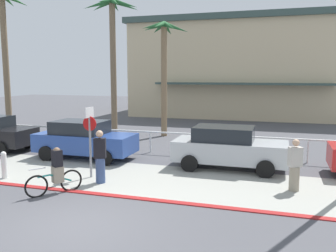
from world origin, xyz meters
TOP-DOWN VIEW (x-y plane):
  - ground_plane at (0.00, 10.00)m, footprint 80.00×80.00m
  - sidewalk_strip at (0.00, 4.20)m, footprint 44.00×4.00m
  - curb_paint at (0.00, 2.20)m, footprint 44.00×0.24m
  - building_backdrop at (1.57, 27.66)m, footprint 20.27×12.73m
  - rail_fence at (0.00, 8.50)m, footprint 25.95×0.08m
  - stop_sign_bike_lane at (-1.75, 3.81)m, footprint 0.52×0.56m
  - bollard_0 at (-4.64, 2.75)m, footprint 0.20×0.20m
  - palm_tree_0 at (-11.18, 10.54)m, footprint 2.88×3.38m
  - palm_tree_1 at (-5.10, 12.75)m, footprint 3.45×3.15m
  - palm_tree_2 at (-2.01, 13.22)m, footprint 2.71×3.33m
  - car_blue_1 at (-3.53, 6.42)m, footprint 4.40×2.02m
  - car_silver_2 at (2.83, 6.54)m, footprint 4.40×2.02m
  - cyclist_teal_0 at (-1.90, 1.91)m, footprint 1.13×1.50m
  - pedestrian_0 at (5.24, 4.37)m, footprint 0.47×0.42m
  - pedestrian_1 at (-1.09, 3.29)m, footprint 0.46×0.41m

SIDE VIEW (x-z plane):
  - ground_plane at x=0.00m, z-range 0.00..0.00m
  - sidewalk_strip at x=0.00m, z-range 0.00..0.02m
  - curb_paint at x=0.00m, z-range 0.00..0.03m
  - bollard_0 at x=-4.64m, z-range 0.02..1.02m
  - cyclist_teal_0 at x=-1.90m, z-range -0.06..1.44m
  - pedestrian_0 at x=5.24m, z-range -0.06..1.63m
  - rail_fence at x=0.00m, z-range 0.32..1.36m
  - pedestrian_1 at x=-1.09m, z-range -0.06..1.79m
  - car_blue_1 at x=-3.53m, z-range 0.03..1.72m
  - car_silver_2 at x=2.83m, z-range 0.03..1.72m
  - stop_sign_bike_lane at x=-1.75m, z-range 0.40..2.96m
  - building_backdrop at x=1.57m, z-range 0.02..8.60m
  - palm_tree_2 at x=-2.01m, z-range 1.76..8.58m
  - palm_tree_1 at x=-5.10m, z-range 1.97..10.19m
  - palm_tree_0 at x=-11.18m, z-range 1.95..10.48m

